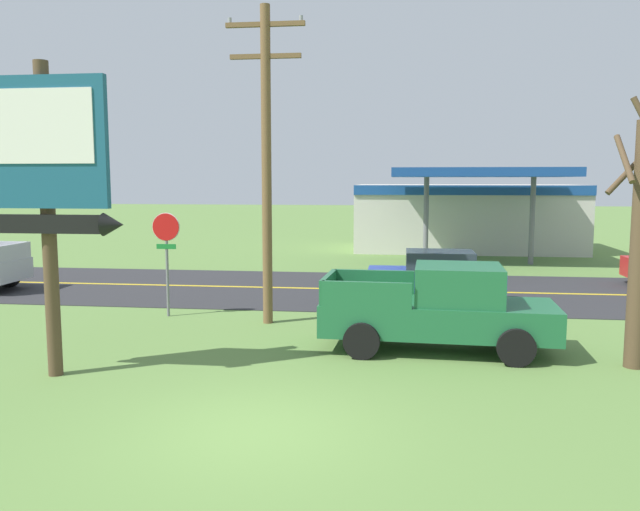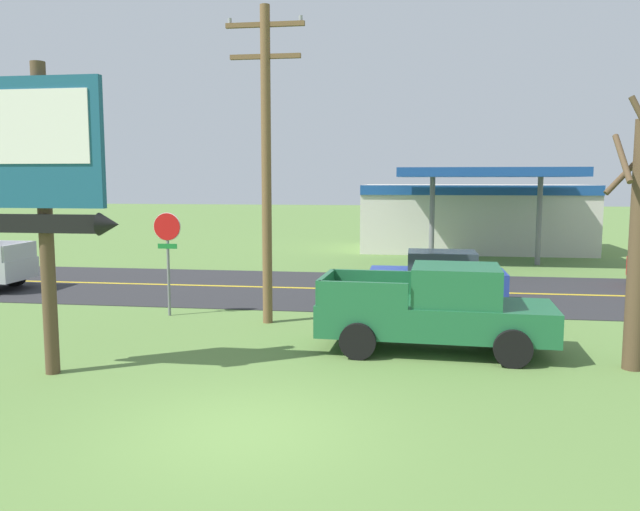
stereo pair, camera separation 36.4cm
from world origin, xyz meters
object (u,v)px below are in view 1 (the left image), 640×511
at_px(gas_station, 466,215).
at_px(pickup_green_parked_on_lawn, 440,309).
at_px(stop_sign, 166,246).
at_px(utility_pole, 266,156).
at_px(car_blue_near_lane, 436,276).
at_px(motel_sign, 45,171).

bearing_deg(gas_station, pickup_green_parked_on_lawn, -97.09).
xyz_separation_m(stop_sign, utility_pole, (2.99, -0.47, 2.46)).
relative_size(stop_sign, gas_station, 0.25).
xyz_separation_m(gas_station, pickup_green_parked_on_lawn, (-2.66, -21.38, -0.98)).
bearing_deg(car_blue_near_lane, motel_sign, -131.74).
distance_m(stop_sign, utility_pole, 3.90).
bearing_deg(utility_pole, stop_sign, 171.07).
height_order(motel_sign, gas_station, motel_sign).
relative_size(pickup_green_parked_on_lawn, car_blue_near_lane, 1.26).
bearing_deg(stop_sign, motel_sign, -91.80).
relative_size(gas_station, car_blue_near_lane, 2.86).
distance_m(stop_sign, gas_station, 21.19).
bearing_deg(gas_station, utility_pole, -110.44).
xyz_separation_m(utility_pole, gas_station, (7.12, 19.09, -2.54)).
relative_size(motel_sign, utility_pole, 0.73).
bearing_deg(motel_sign, gas_station, 67.09).
xyz_separation_m(stop_sign, gas_station, (10.11, 18.62, -0.08)).
bearing_deg(gas_station, motel_sign, -112.91).
height_order(stop_sign, gas_station, gas_station).
distance_m(gas_station, pickup_green_parked_on_lawn, 21.57).
distance_m(stop_sign, pickup_green_parked_on_lawn, 8.02).
bearing_deg(car_blue_near_lane, utility_pole, -142.85).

